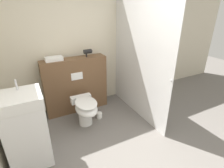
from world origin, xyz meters
TOP-DOWN VIEW (x-y plane):
  - ground_plane at (0.00, 0.00)m, footprint 12.00×12.00m
  - wall_back at (0.00, 2.07)m, footprint 8.00×0.06m
  - partition_panel at (-0.30, 1.84)m, footprint 1.24×0.30m
  - shower_glass at (0.73, 1.18)m, footprint 0.04×1.72m
  - toilet at (-0.32, 1.23)m, footprint 0.38×0.62m
  - sink_vanity at (-1.26, 0.82)m, footprint 0.51×0.49m
  - hair_drier at (0.00, 1.83)m, footprint 0.18×0.08m
  - folded_towel at (-0.64, 1.85)m, footprint 0.31×0.18m
  - spare_toilet_roll at (-0.03, 1.32)m, footprint 0.11×0.11m

SIDE VIEW (x-z plane):
  - ground_plane at x=0.00m, z-range 0.00..0.00m
  - spare_toilet_roll at x=-0.03m, z-range 0.00..0.11m
  - toilet at x=-0.32m, z-range 0.08..0.58m
  - sink_vanity at x=-1.26m, z-range -0.07..1.11m
  - partition_panel at x=-0.30m, z-range 0.00..1.10m
  - shower_glass at x=0.73m, z-range 0.00..2.10m
  - folded_towel at x=-0.64m, z-range 1.10..1.16m
  - hair_drier at x=0.00m, z-range 1.12..1.27m
  - wall_back at x=0.00m, z-range 0.00..2.50m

